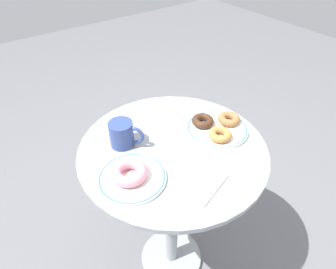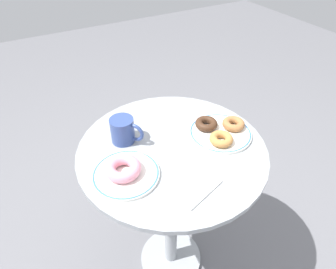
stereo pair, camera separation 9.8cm
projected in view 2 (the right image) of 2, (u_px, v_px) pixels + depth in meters
The scene contains 10 objects.
ground_plane at pixel (171, 259), 1.49m from camera, with size 7.00×7.00×0.02m, color slate.
cafe_table at pixel (172, 188), 1.13m from camera, with size 0.65×0.65×0.77m.
plate_left at pixel (126, 174), 0.89m from camera, with size 0.21×0.21×0.01m.
plate_right at pixel (220, 133), 1.05m from camera, with size 0.22×0.22×0.01m.
donut_pink_frosted at pixel (123, 168), 0.88m from camera, with size 0.11×0.11×0.03m, color pink.
donut_cinnamon at pixel (233, 124), 1.05m from camera, with size 0.08×0.08×0.03m, color #A36B3D.
donut_chocolate at pixel (206, 124), 1.06m from camera, with size 0.08×0.08×0.03m, color #422819.
donut_old_fashioned at pixel (221, 139), 0.99m from camera, with size 0.08×0.08×0.03m, color #BC7F42.
paper_napkin at pixel (192, 185), 0.86m from camera, with size 0.15×0.11×0.01m, color white.
coffee_mug at pixel (123, 130), 0.99m from camera, with size 0.10×0.11×0.09m.
Camera 2 is at (-0.37, -0.64, 1.44)m, focal length 30.99 mm.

